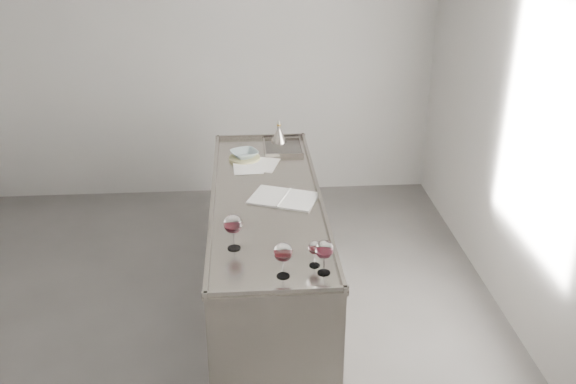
{
  "coord_description": "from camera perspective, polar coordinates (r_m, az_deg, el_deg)",
  "views": [
    {
      "loc": [
        0.36,
        -3.7,
        2.83
      ],
      "look_at": [
        0.64,
        0.2,
        1.02
      ],
      "focal_mm": 40.0,
      "sensor_mm": 36.0,
      "label": 1
    }
  ],
  "objects": [
    {
      "name": "ceramic_bowl",
      "position": [
        5.06,
        -3.9,
        3.39
      ],
      "size": [
        0.27,
        0.27,
        0.05
      ],
      "primitive_type": "imported",
      "rotation": [
        0.0,
        0.0,
        0.41
      ],
      "color": "#91A5A9",
      "rests_on": "trivet"
    },
    {
      "name": "notebook",
      "position": [
        4.4,
        -0.37,
        -0.54
      ],
      "size": [
        0.52,
        0.45,
        0.02
      ],
      "rotation": [
        0.0,
        0.0,
        -0.38
      ],
      "color": "white",
      "rests_on": "counter"
    },
    {
      "name": "wine_glass_middle",
      "position": [
        3.46,
        -0.44,
        -5.45
      ],
      "size": [
        0.1,
        0.1,
        0.2
      ],
      "rotation": [
        0.0,
        0.0,
        0.03
      ],
      "color": "white",
      "rests_on": "counter"
    },
    {
      "name": "loose_paper_under",
      "position": [
        4.93,
        -3.59,
        2.3
      ],
      "size": [
        0.23,
        0.32,
        0.0
      ],
      "primitive_type": "cube",
      "rotation": [
        0.0,
        0.0,
        0.04
      ],
      "color": "white",
      "rests_on": "counter"
    },
    {
      "name": "room_shell",
      "position": [
        3.98,
        -9.06,
        3.48
      ],
      "size": [
        4.54,
        5.04,
        2.84
      ],
      "color": "#524F4D",
      "rests_on": "ground"
    },
    {
      "name": "wine_glass_right",
      "position": [
        3.5,
        3.25,
        -5.2
      ],
      "size": [
        0.1,
        0.1,
        0.2
      ],
      "rotation": [
        0.0,
        0.0,
        0.24
      ],
      "color": "white",
      "rests_on": "counter"
    },
    {
      "name": "trivet",
      "position": [
        5.07,
        -3.89,
        3.02
      ],
      "size": [
        0.26,
        0.26,
        0.02
      ],
      "primitive_type": "cylinder",
      "rotation": [
        0.0,
        0.0,
        -0.04
      ],
      "color": "#C4BC7F",
      "rests_on": "counter"
    },
    {
      "name": "counter",
      "position": [
        4.65,
        -1.85,
        -5.67
      ],
      "size": [
        0.77,
        2.42,
        0.97
      ],
      "color": "gray",
      "rests_on": "ground"
    },
    {
      "name": "loose_paper_top",
      "position": [
        4.96,
        -2.19,
        2.45
      ],
      "size": [
        0.28,
        0.34,
        0.0
      ],
      "primitive_type": "cube",
      "rotation": [
        0.0,
        0.0,
        -0.28
      ],
      "color": "white",
      "rests_on": "counter"
    },
    {
      "name": "wine_glass_left",
      "position": [
        3.73,
        -4.89,
        -2.94
      ],
      "size": [
        0.11,
        0.11,
        0.22
      ],
      "rotation": [
        0.0,
        0.0,
        0.35
      ],
      "color": "white",
      "rests_on": "counter"
    },
    {
      "name": "wine_funnel",
      "position": [
        5.41,
        -0.81,
        5.05
      ],
      "size": [
        0.13,
        0.13,
        0.2
      ],
      "rotation": [
        0.0,
        0.0,
        -0.11
      ],
      "color": "#A8A096",
      "rests_on": "counter"
    },
    {
      "name": "wine_glass_small",
      "position": [
        3.58,
        2.41,
        -5.05
      ],
      "size": [
        0.08,
        0.08,
        0.16
      ],
      "rotation": [
        0.0,
        0.0,
        -0.39
      ],
      "color": "white",
      "rests_on": "counter"
    }
  ]
}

